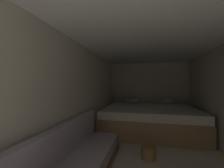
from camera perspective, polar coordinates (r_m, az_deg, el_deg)
ground_plane at (r=2.81m, az=15.71°, el=-28.23°), size 7.58×7.58×0.00m
wall_back at (r=5.30m, az=14.13°, el=-3.18°), size 2.73×0.05×2.08m
wall_left at (r=2.77m, az=-13.43°, el=-5.95°), size 0.05×5.58×2.08m
ceiling_slab at (r=2.60m, az=15.67°, el=17.47°), size 2.73×5.58×0.05m
bed at (r=4.36m, az=14.47°, el=-13.13°), size 2.51×1.96×0.87m
wicker_basket at (r=2.91m, az=14.16°, el=-24.71°), size 0.25×0.25×0.22m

